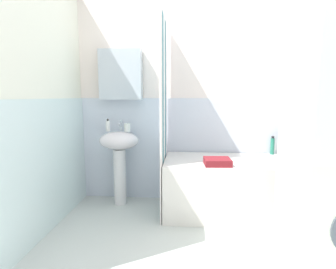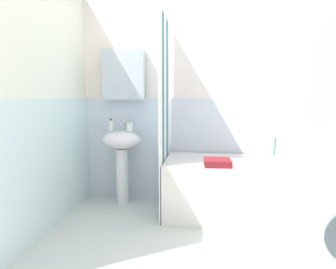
% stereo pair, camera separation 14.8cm
% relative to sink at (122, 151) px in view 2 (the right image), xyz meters
% --- Properties ---
extents(ground_plane, '(4.80, 5.60, 0.04)m').
position_rel_sink_xyz_m(ground_plane, '(1.05, -1.03, -0.63)').
color(ground_plane, silver).
extents(wall_back_tiled, '(3.60, 0.18, 2.40)m').
position_rel_sink_xyz_m(wall_back_tiled, '(0.99, 0.23, 0.53)').
color(wall_back_tiled, white).
rests_on(wall_back_tiled, ground_plane).
extents(wall_left_tiled, '(0.07, 1.81, 2.40)m').
position_rel_sink_xyz_m(wall_left_tiled, '(-0.52, -0.69, 0.51)').
color(wall_left_tiled, white).
rests_on(wall_left_tiled, ground_plane).
extents(sink, '(0.44, 0.34, 0.83)m').
position_rel_sink_xyz_m(sink, '(0.00, 0.00, 0.00)').
color(sink, white).
rests_on(sink, ground_plane).
extents(faucet, '(0.03, 0.12, 0.12)m').
position_rel_sink_xyz_m(faucet, '(-0.00, 0.08, 0.28)').
color(faucet, silver).
rests_on(faucet, sink).
extents(soap_dispenser, '(0.05, 0.05, 0.14)m').
position_rel_sink_xyz_m(soap_dispenser, '(-0.13, 0.03, 0.28)').
color(soap_dispenser, silver).
rests_on(soap_dispenser, sink).
extents(toothbrush_cup, '(0.07, 0.07, 0.09)m').
position_rel_sink_xyz_m(toothbrush_cup, '(0.09, 0.02, 0.27)').
color(toothbrush_cup, silver).
rests_on(toothbrush_cup, sink).
extents(bathtub, '(1.47, 0.70, 0.57)m').
position_rel_sink_xyz_m(bathtub, '(1.27, -0.16, -0.32)').
color(bathtub, silver).
rests_on(bathtub, ground_plane).
extents(shower_curtain, '(0.01, 0.70, 2.00)m').
position_rel_sink_xyz_m(shower_curtain, '(0.52, -0.16, 0.39)').
color(shower_curtain, white).
rests_on(shower_curtain, ground_plane).
extents(body_wash_bottle, '(0.06, 0.06, 0.23)m').
position_rel_sink_xyz_m(body_wash_bottle, '(1.90, 0.13, 0.07)').
color(body_wash_bottle, gold).
rests_on(body_wash_bottle, bathtub).
extents(lotion_bottle, '(0.05, 0.05, 0.24)m').
position_rel_sink_xyz_m(lotion_bottle, '(1.80, 0.13, 0.08)').
color(lotion_bottle, '#2B2D2B').
rests_on(lotion_bottle, bathtub).
extents(shampoo_bottle, '(0.04, 0.04, 0.21)m').
position_rel_sink_xyz_m(shampoo_bottle, '(1.71, 0.14, 0.06)').
color(shampoo_bottle, '#24735C').
rests_on(shampoo_bottle, bathtub).
extents(towel_folded, '(0.26, 0.23, 0.06)m').
position_rel_sink_xyz_m(towel_folded, '(1.05, -0.39, -0.01)').
color(towel_folded, maroon).
rests_on(towel_folded, bathtub).
extents(washer_dryer_stack, '(0.58, 0.60, 1.67)m').
position_rel_sink_xyz_m(washer_dryer_stack, '(1.75, -1.09, 0.22)').
color(washer_dryer_stack, silver).
rests_on(washer_dryer_stack, ground_plane).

